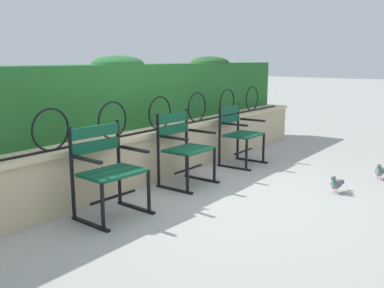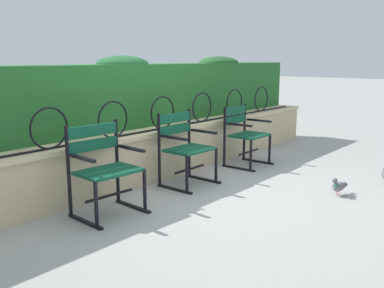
% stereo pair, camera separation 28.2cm
% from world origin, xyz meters
% --- Properties ---
extents(ground_plane, '(60.00, 60.00, 0.00)m').
position_xyz_m(ground_plane, '(0.00, 0.00, 0.00)').
color(ground_plane, '#9E9E99').
extents(stone_wall, '(7.47, 0.41, 0.63)m').
position_xyz_m(stone_wall, '(0.00, 0.80, 0.32)').
color(stone_wall, '#C6B289').
rests_on(stone_wall, ground).
extents(iron_arch_fence, '(6.93, 0.02, 0.42)m').
position_xyz_m(iron_arch_fence, '(-0.17, 0.73, 0.81)').
color(iron_arch_fence, black).
rests_on(iron_arch_fence, stone_wall).
extents(hedge_row, '(7.32, 0.63, 0.92)m').
position_xyz_m(hedge_row, '(-0.03, 1.29, 1.06)').
color(hedge_row, '#236028').
rests_on(hedge_row, stone_wall).
extents(park_chair_left, '(0.64, 0.55, 0.89)m').
position_xyz_m(park_chair_left, '(-1.11, 0.27, 0.47)').
color(park_chair_left, '#0F4C33').
rests_on(park_chair_left, ground).
extents(park_chair_centre, '(0.59, 0.52, 0.88)m').
position_xyz_m(park_chair_centre, '(0.15, 0.32, 0.47)').
color(park_chair_centre, '#0F4C33').
rests_on(park_chair_centre, ground).
extents(park_chair_right, '(0.58, 0.53, 0.85)m').
position_xyz_m(park_chair_right, '(1.42, 0.30, 0.46)').
color(park_chair_right, '#0F4C33').
rests_on(park_chair_right, ground).
extents(pigeon_near_chairs, '(0.29, 0.12, 0.22)m').
position_xyz_m(pigeon_near_chairs, '(0.90, -1.29, 0.11)').
color(pigeon_near_chairs, slate).
rests_on(pigeon_near_chairs, ground).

